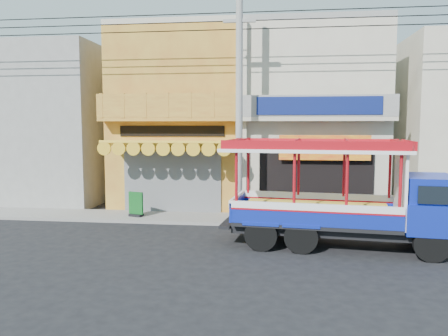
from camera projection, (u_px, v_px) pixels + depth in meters
The scene contains 11 objects.
ground at pixel (262, 250), 13.31m from camera, with size 90.00×90.00×0.00m, color black.
sidewalk at pixel (265, 220), 17.26m from camera, with size 30.00×2.00×0.12m, color slate.
shophouse_left at pixel (186, 119), 21.27m from camera, with size 6.00×7.50×8.24m.
shophouse_right at pixel (311, 119), 20.54m from camera, with size 6.00×6.75×8.24m.
party_pilaster at pixel (242, 120), 17.84m from camera, with size 0.35×0.30×8.00m, color #B5AA94.
filler_building_left at pixel (52, 125), 22.19m from camera, with size 6.00×6.00×7.60m, color gray.
utility_pole at pixel (243, 92), 16.19m from camera, with size 28.00×0.26×9.00m.
songthaew_truck at pixel (359, 197), 13.34m from camera, with size 7.37×3.05×3.35m.
green_sign at pixel (136, 206), 17.62m from camera, with size 0.64×0.45×0.99m.
potted_plant_a at pixel (330, 207), 17.04m from camera, with size 0.85×0.73×0.94m, color #2E5E1B.
potted_plant_c at pixel (358, 209), 16.78m from camera, with size 0.50×0.50×0.89m, color #2E5E1B.
Camera 1 is at (0.45, -13.05, 3.77)m, focal length 35.00 mm.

